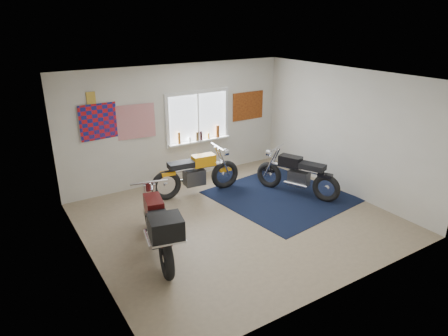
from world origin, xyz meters
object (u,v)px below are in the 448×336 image
navy_rug (281,196)px  yellow_triumph (196,174)px  black_chrome_bike (297,175)px  maroon_tourer (158,227)px

navy_rug → yellow_triumph: (-1.48, 1.11, 0.45)m
yellow_triumph → black_chrome_bike: yellow_triumph is taller
yellow_triumph → maroon_tourer: bearing=-126.3°
yellow_triumph → black_chrome_bike: bearing=-27.2°
navy_rug → yellow_triumph: 1.90m
maroon_tourer → black_chrome_bike: bearing=-66.2°
black_chrome_bike → navy_rug: bearing=54.2°
maroon_tourer → navy_rug: bearing=-63.6°
navy_rug → maroon_tourer: size_ratio=1.24×
navy_rug → maroon_tourer: bearing=-166.2°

